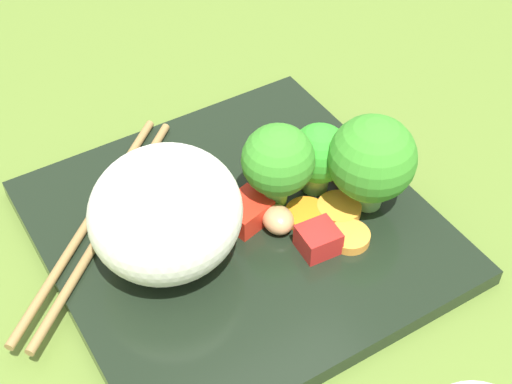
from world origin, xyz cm
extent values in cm
cube|color=#59742B|center=(0.00, 0.00, -1.00)|extent=(110.00, 110.00, 2.00)
cube|color=black|center=(0.00, 0.00, 0.64)|extent=(25.79, 25.79, 1.27)
ellipsoid|color=white|center=(-5.22, -0.25, 5.35)|extent=(12.10, 11.85, 8.15)
cylinder|color=#539B38|center=(3.03, 0.11, 2.49)|extent=(2.14, 2.46, 2.70)
sphere|color=#398B27|center=(3.22, 0.29, 5.64)|extent=(4.97, 4.97, 4.97)
cylinder|color=#6FB055|center=(8.78, -3.38, 2.52)|extent=(2.58, 2.70, 2.67)
sphere|color=#398D27|center=(8.54, -3.30, 5.66)|extent=(5.99, 5.99, 5.99)
cylinder|color=#80B84E|center=(6.56, 0.07, 2.13)|extent=(2.26, 2.40, 1.91)
sphere|color=green|center=(6.74, -0.01, 4.55)|extent=(4.25, 4.25, 4.25)
cylinder|color=orange|center=(9.07, 1.34, 1.49)|extent=(3.50, 3.50, 0.43)
cylinder|color=#FC9C31|center=(6.47, -2.88, 1.64)|extent=(3.54, 3.54, 0.73)
cylinder|color=#F49A38|center=(5.49, -5.33, 1.62)|extent=(3.87, 3.87, 0.70)
cylinder|color=orange|center=(4.26, -2.09, 1.61)|extent=(4.16, 4.16, 0.68)
cylinder|color=orange|center=(6.04, 3.47, 1.65)|extent=(3.04, 3.04, 0.75)
cube|color=red|center=(10.48, -0.29, 2.33)|extent=(3.05, 3.08, 2.12)
cube|color=red|center=(0.66, 0.26, 2.13)|extent=(3.50, 3.27, 1.72)
cube|color=red|center=(3.27, -4.73, 2.15)|extent=(2.72, 2.59, 1.76)
ellipsoid|color=tan|center=(2.09, -1.78, 2.14)|extent=(2.28, 2.62, 1.73)
ellipsoid|color=tan|center=(4.08, 2.10, 2.24)|extent=(3.36, 3.13, 1.94)
cylinder|color=olive|center=(-8.42, 5.70, 1.58)|extent=(16.85, 14.38, 0.61)
cylinder|color=olive|center=(-7.56, 4.69, 1.58)|extent=(16.85, 14.38, 0.61)
camera|label=1|loc=(-17.82, -29.62, 38.56)|focal=51.96mm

